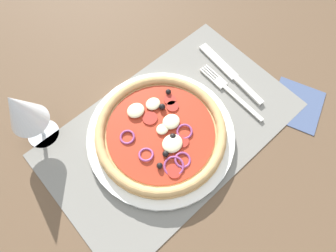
{
  "coord_description": "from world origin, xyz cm",
  "views": [
    {
      "loc": [
        -17.02,
        -17.93,
        54.82
      ],
      "look_at": [
        -0.84,
        0.0,
        2.77
      ],
      "focal_mm": 30.78,
      "sensor_mm": 36.0,
      "label": 1
    }
  ],
  "objects_px": {
    "plate": "(162,137)",
    "fork": "(228,90)",
    "pizza": "(162,133)",
    "wine_glass": "(21,111)",
    "napkin": "(297,105)",
    "knife": "(230,72)"
  },
  "relations": [
    {
      "from": "plate",
      "to": "fork",
      "type": "distance_m",
      "value": 0.18
    },
    {
      "from": "pizza",
      "to": "wine_glass",
      "type": "distance_m",
      "value": 0.26
    },
    {
      "from": "plate",
      "to": "fork",
      "type": "xyz_separation_m",
      "value": [
        0.18,
        -0.01,
        -0.0
      ]
    },
    {
      "from": "plate",
      "to": "wine_glass",
      "type": "relative_size",
      "value": 2.0
    },
    {
      "from": "plate",
      "to": "pizza",
      "type": "distance_m",
      "value": 0.02
    },
    {
      "from": "pizza",
      "to": "fork",
      "type": "bearing_deg",
      "value": -3.44
    },
    {
      "from": "pizza",
      "to": "fork",
      "type": "height_order",
      "value": "pizza"
    },
    {
      "from": "wine_glass",
      "to": "napkin",
      "type": "xyz_separation_m",
      "value": [
        0.44,
        -0.31,
        -0.1
      ]
    },
    {
      "from": "plate",
      "to": "pizza",
      "type": "height_order",
      "value": "pizza"
    },
    {
      "from": "wine_glass",
      "to": "plate",
      "type": "bearing_deg",
      "value": -44.62
    },
    {
      "from": "plate",
      "to": "knife",
      "type": "xyz_separation_m",
      "value": [
        0.22,
        0.02,
        -0.0
      ]
    },
    {
      "from": "fork",
      "to": "wine_glass",
      "type": "distance_m",
      "value": 0.42
    },
    {
      "from": "fork",
      "to": "wine_glass",
      "type": "bearing_deg",
      "value": 64.2
    },
    {
      "from": "napkin",
      "to": "knife",
      "type": "bearing_deg",
      "value": 107.64
    },
    {
      "from": "plate",
      "to": "pizza",
      "type": "relative_size",
      "value": 1.14
    },
    {
      "from": "fork",
      "to": "knife",
      "type": "distance_m",
      "value": 0.05
    },
    {
      "from": "pizza",
      "to": "knife",
      "type": "height_order",
      "value": "pizza"
    },
    {
      "from": "knife",
      "to": "napkin",
      "type": "relative_size",
      "value": 1.76
    },
    {
      "from": "pizza",
      "to": "napkin",
      "type": "relative_size",
      "value": 2.3
    },
    {
      "from": "wine_glass",
      "to": "pizza",
      "type": "bearing_deg",
      "value": -44.6
    },
    {
      "from": "fork",
      "to": "knife",
      "type": "height_order",
      "value": "knife"
    },
    {
      "from": "plate",
      "to": "fork",
      "type": "relative_size",
      "value": 1.65
    }
  ]
}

